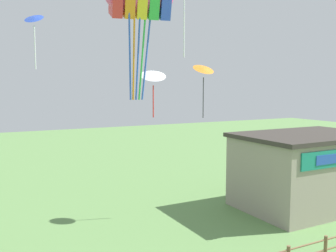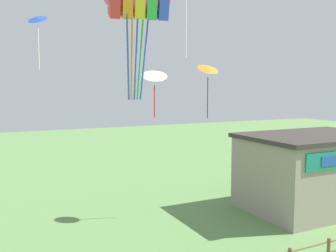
{
  "view_description": "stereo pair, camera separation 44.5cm",
  "coord_description": "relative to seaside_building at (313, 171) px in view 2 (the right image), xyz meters",
  "views": [
    {
      "loc": [
        -6.27,
        -3.53,
        7.01
      ],
      "look_at": [
        0.0,
        8.33,
        5.64
      ],
      "focal_mm": 40.0,
      "sensor_mm": 36.0,
      "label": 1
    },
    {
      "loc": [
        -5.87,
        -3.73,
        7.01
      ],
      "look_at": [
        0.0,
        8.33,
        5.64
      ],
      "focal_mm": 40.0,
      "sensor_mm": 36.0,
      "label": 2
    }
  ],
  "objects": [
    {
      "name": "kite_white_delta",
      "position": [
        -10.92,
        -1.88,
        5.29
      ],
      "size": [
        1.25,
        1.2,
        1.95
      ],
      "color": "white"
    },
    {
      "name": "kite_blue_delta",
      "position": [
        -14.86,
        1.37,
        7.59
      ],
      "size": [
        1.05,
        1.04,
        2.35
      ],
      "color": "blue"
    },
    {
      "name": "seaside_building",
      "position": [
        0.0,
        0.0,
        0.0
      ],
      "size": [
        8.17,
        5.45,
        4.35
      ],
      "color": "gray",
      "rests_on": "ground_plane"
    },
    {
      "name": "kite_orange_delta",
      "position": [
        -6.1,
        1.87,
        5.78
      ],
      "size": [
        1.19,
        1.1,
        2.99
      ],
      "color": "orange"
    }
  ]
}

